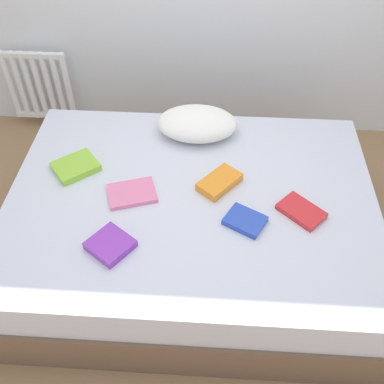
{
  "coord_description": "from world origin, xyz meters",
  "views": [
    {
      "loc": [
        0.11,
        -1.65,
        2.22
      ],
      "look_at": [
        0.0,
        0.05,
        0.48
      ],
      "focal_mm": 42.08,
      "sensor_mm": 36.0,
      "label": 1
    }
  ],
  "objects_px": {
    "pillow": "(198,123)",
    "textbook_lime": "(76,166)",
    "textbook_blue": "(245,221)",
    "textbook_purple": "(110,245)",
    "textbook_red": "(301,211)",
    "textbook_pink": "(132,193)",
    "radiator": "(39,86)",
    "textbook_orange": "(219,182)",
    "bed": "(191,227)"
  },
  "relations": [
    {
      "from": "pillow",
      "to": "textbook_lime",
      "type": "xyz_separation_m",
      "value": [
        -0.67,
        -0.36,
        -0.06
      ]
    },
    {
      "from": "textbook_blue",
      "to": "textbook_purple",
      "type": "xyz_separation_m",
      "value": [
        -0.64,
        -0.2,
        0.0
      ]
    },
    {
      "from": "textbook_lime",
      "to": "textbook_red",
      "type": "relative_size",
      "value": 1.03
    },
    {
      "from": "textbook_red",
      "to": "textbook_pink",
      "type": "xyz_separation_m",
      "value": [
        -0.88,
        0.08,
        -0.0
      ]
    },
    {
      "from": "pillow",
      "to": "textbook_blue",
      "type": "height_order",
      "value": "pillow"
    },
    {
      "from": "radiator",
      "to": "textbook_blue",
      "type": "xyz_separation_m",
      "value": [
        1.5,
        -1.37,
        0.15
      ]
    },
    {
      "from": "textbook_blue",
      "to": "textbook_purple",
      "type": "height_order",
      "value": "textbook_purple"
    },
    {
      "from": "textbook_red",
      "to": "textbook_orange",
      "type": "relative_size",
      "value": 0.94
    },
    {
      "from": "textbook_lime",
      "to": "textbook_orange",
      "type": "height_order",
      "value": "textbook_orange"
    },
    {
      "from": "textbook_pink",
      "to": "textbook_orange",
      "type": "bearing_deg",
      "value": -5.6
    },
    {
      "from": "textbook_purple",
      "to": "textbook_orange",
      "type": "distance_m",
      "value": 0.68
    },
    {
      "from": "radiator",
      "to": "textbook_red",
      "type": "relative_size",
      "value": 2.46
    },
    {
      "from": "radiator",
      "to": "textbook_pink",
      "type": "xyz_separation_m",
      "value": [
        0.91,
        -1.21,
        0.15
      ]
    },
    {
      "from": "pillow",
      "to": "textbook_orange",
      "type": "relative_size",
      "value": 2.02
    },
    {
      "from": "textbook_orange",
      "to": "textbook_blue",
      "type": "bearing_deg",
      "value": -112.91
    },
    {
      "from": "textbook_pink",
      "to": "bed",
      "type": "bearing_deg",
      "value": -16.2
    },
    {
      "from": "textbook_pink",
      "to": "textbook_purple",
      "type": "bearing_deg",
      "value": -115.48
    },
    {
      "from": "bed",
      "to": "textbook_blue",
      "type": "relative_size",
      "value": 10.59
    },
    {
      "from": "bed",
      "to": "textbook_pink",
      "type": "bearing_deg",
      "value": -178.16
    },
    {
      "from": "textbook_purple",
      "to": "textbook_orange",
      "type": "bearing_deg",
      "value": -11.5
    },
    {
      "from": "radiator",
      "to": "textbook_purple",
      "type": "distance_m",
      "value": 1.79
    },
    {
      "from": "textbook_purple",
      "to": "textbook_lime",
      "type": "bearing_deg",
      "value": 65.88
    },
    {
      "from": "pillow",
      "to": "textbook_pink",
      "type": "xyz_separation_m",
      "value": [
        -0.32,
        -0.55,
        -0.07
      ]
    },
    {
      "from": "radiator",
      "to": "pillow",
      "type": "xyz_separation_m",
      "value": [
        1.23,
        -0.67,
        0.21
      ]
    },
    {
      "from": "textbook_blue",
      "to": "textbook_pink",
      "type": "xyz_separation_m",
      "value": [
        -0.6,
        0.16,
        -0.0
      ]
    },
    {
      "from": "textbook_red",
      "to": "textbook_orange",
      "type": "bearing_deg",
      "value": -159.71
    },
    {
      "from": "radiator",
      "to": "textbook_red",
      "type": "bearing_deg",
      "value": -35.7
    },
    {
      "from": "textbook_blue",
      "to": "textbook_lime",
      "type": "relative_size",
      "value": 0.82
    },
    {
      "from": "textbook_blue",
      "to": "bed",
      "type": "bearing_deg",
      "value": 177.81
    },
    {
      "from": "textbook_lime",
      "to": "radiator",
      "type": "bearing_deg",
      "value": 79.77
    },
    {
      "from": "textbook_orange",
      "to": "textbook_pink",
      "type": "distance_m",
      "value": 0.47
    },
    {
      "from": "textbook_blue",
      "to": "textbook_lime",
      "type": "height_order",
      "value": "textbook_lime"
    },
    {
      "from": "textbook_orange",
      "to": "textbook_purple",
      "type": "bearing_deg",
      "value": 171.84
    },
    {
      "from": "textbook_purple",
      "to": "textbook_lime",
      "type": "height_order",
      "value": "same"
    },
    {
      "from": "bed",
      "to": "radiator",
      "type": "relative_size",
      "value": 3.63
    },
    {
      "from": "radiator",
      "to": "textbook_purple",
      "type": "height_order",
      "value": "radiator"
    },
    {
      "from": "bed",
      "to": "textbook_orange",
      "type": "bearing_deg",
      "value": 32.18
    },
    {
      "from": "bed",
      "to": "textbook_blue",
      "type": "distance_m",
      "value": 0.42
    },
    {
      "from": "bed",
      "to": "radiator",
      "type": "distance_m",
      "value": 1.72
    },
    {
      "from": "radiator",
      "to": "textbook_purple",
      "type": "bearing_deg",
      "value": -61.2
    },
    {
      "from": "bed",
      "to": "radiator",
      "type": "height_order",
      "value": "radiator"
    },
    {
      "from": "textbook_purple",
      "to": "radiator",
      "type": "bearing_deg",
      "value": 65.43
    },
    {
      "from": "textbook_blue",
      "to": "textbook_red",
      "type": "relative_size",
      "value": 0.84
    },
    {
      "from": "textbook_red",
      "to": "textbook_lime",
      "type": "bearing_deg",
      "value": -148.6
    },
    {
      "from": "textbook_orange",
      "to": "textbook_pink",
      "type": "bearing_deg",
      "value": 142.4
    },
    {
      "from": "textbook_purple",
      "to": "textbook_pink",
      "type": "bearing_deg",
      "value": 29.19
    },
    {
      "from": "textbook_lime",
      "to": "textbook_red",
      "type": "distance_m",
      "value": 1.26
    },
    {
      "from": "textbook_red",
      "to": "textbook_pink",
      "type": "relative_size",
      "value": 0.9
    },
    {
      "from": "pillow",
      "to": "textbook_orange",
      "type": "height_order",
      "value": "pillow"
    },
    {
      "from": "bed",
      "to": "textbook_lime",
      "type": "xyz_separation_m",
      "value": [
        -0.66,
        0.17,
        0.27
      ]
    }
  ]
}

